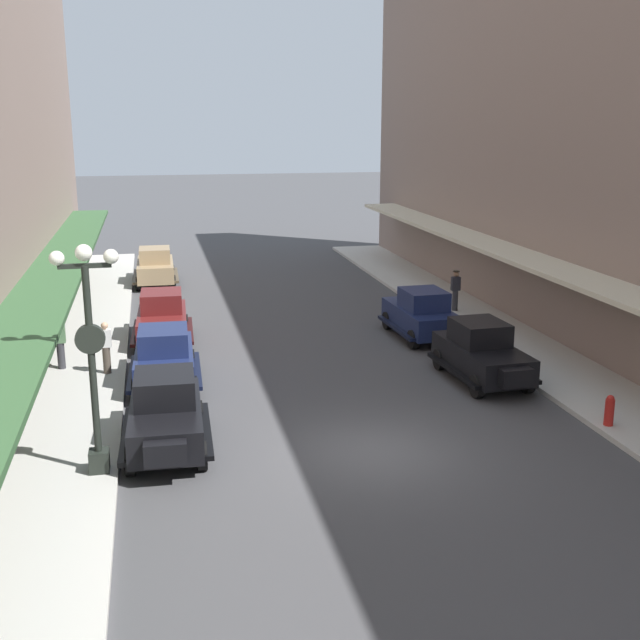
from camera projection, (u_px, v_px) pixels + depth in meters
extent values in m
plane|color=#424244|center=(372.00, 451.00, 19.12)|extent=(200.00, 200.00, 0.00)
cube|color=#B7B5AD|center=(50.00, 477.00, 17.56)|extent=(3.00, 60.00, 0.15)
cube|color=#335933|center=(8.00, 354.00, 16.71)|extent=(1.80, 54.00, 0.16)
cube|color=#19234C|center=(165.00, 362.00, 23.69)|extent=(1.83, 3.95, 0.80)
cube|color=#19234C|center=(163.00, 340.00, 23.26)|extent=(1.49, 1.75, 0.70)
cube|color=#8C9EA8|center=(163.00, 340.00, 23.26)|extent=(1.42, 1.71, 0.42)
cube|color=#19234C|center=(165.00, 341.00, 25.70)|extent=(0.95, 0.39, 0.52)
cube|color=black|center=(133.00, 374.00, 23.60)|extent=(0.35, 3.52, 0.12)
cube|color=black|center=(197.00, 370.00, 23.93)|extent=(0.35, 3.52, 0.12)
cylinder|color=black|center=(140.00, 363.00, 24.95)|extent=(0.24, 0.69, 0.68)
cylinder|color=black|center=(191.00, 360.00, 25.23)|extent=(0.24, 0.69, 0.68)
cylinder|color=black|center=(136.00, 391.00, 22.35)|extent=(0.24, 0.69, 0.68)
cylinder|color=black|center=(193.00, 388.00, 22.63)|extent=(0.24, 0.69, 0.68)
cube|color=#591919|center=(162.00, 323.00, 28.21)|extent=(1.84, 3.96, 0.80)
cube|color=#591919|center=(161.00, 301.00, 28.26)|extent=(1.50, 1.75, 0.70)
cube|color=#8C9EA8|center=(161.00, 301.00, 28.26)|extent=(1.43, 1.71, 0.42)
cube|color=#591919|center=(161.00, 337.00, 26.16)|extent=(0.95, 0.39, 0.52)
cube|color=black|center=(189.00, 330.00, 28.45)|extent=(0.36, 3.52, 0.12)
cube|color=black|center=(136.00, 333.00, 28.12)|extent=(0.36, 3.52, 0.12)
cylinder|color=black|center=(186.00, 343.00, 27.14)|extent=(0.24, 0.69, 0.68)
cylinder|color=black|center=(138.00, 345.00, 26.87)|extent=(0.24, 0.69, 0.68)
cylinder|color=black|center=(185.00, 323.00, 29.75)|extent=(0.24, 0.69, 0.68)
cylinder|color=black|center=(142.00, 325.00, 29.47)|extent=(0.24, 0.69, 0.68)
cube|color=#19234C|center=(421.00, 318.00, 28.94)|extent=(1.85, 3.96, 0.80)
cube|color=#19234C|center=(424.00, 299.00, 28.52)|extent=(1.51, 1.76, 0.70)
cube|color=#8C9EA8|center=(424.00, 299.00, 28.52)|extent=(1.43, 1.72, 0.42)
cube|color=#19234C|center=(401.00, 304.00, 30.93)|extent=(0.95, 0.40, 0.52)
cube|color=black|center=(396.00, 328.00, 28.79)|extent=(0.38, 3.52, 0.12)
cube|color=black|center=(444.00, 324.00, 29.25)|extent=(0.38, 3.52, 0.12)
cylinder|color=black|center=(387.00, 321.00, 30.13)|extent=(0.25, 0.69, 0.68)
cylinder|color=black|center=(427.00, 318.00, 30.52)|extent=(0.25, 0.69, 0.68)
cylinder|color=black|center=(413.00, 339.00, 27.57)|extent=(0.25, 0.69, 0.68)
cylinder|color=black|center=(456.00, 336.00, 27.96)|extent=(0.25, 0.69, 0.68)
cube|color=black|center=(482.00, 358.00, 24.09)|extent=(1.87, 3.97, 0.80)
cube|color=black|center=(480.00, 332.00, 24.14)|extent=(1.51, 1.76, 0.70)
cube|color=#8C9EA8|center=(480.00, 332.00, 24.14)|extent=(1.44, 1.72, 0.42)
cube|color=black|center=(516.00, 378.00, 22.09)|extent=(0.95, 0.40, 0.52)
cube|color=black|center=(509.00, 365.00, 24.41)|extent=(0.39, 3.52, 0.12)
cube|color=black|center=(453.00, 370.00, 23.94)|extent=(0.39, 3.52, 0.12)
cylinder|color=black|center=(527.00, 382.00, 23.11)|extent=(0.25, 0.69, 0.68)
cylinder|color=black|center=(477.00, 386.00, 22.71)|extent=(0.25, 0.69, 0.68)
cylinder|color=black|center=(485.00, 356.00, 25.67)|extent=(0.25, 0.69, 0.68)
cylinder|color=black|center=(440.00, 359.00, 25.27)|extent=(0.25, 0.69, 0.68)
cube|color=black|center=(166.00, 420.00, 19.11)|extent=(1.82, 3.95, 0.80)
cube|color=black|center=(165.00, 388.00, 19.16)|extent=(1.49, 1.74, 0.70)
cube|color=#8C9EA8|center=(165.00, 388.00, 19.16)|extent=(1.42, 1.71, 0.42)
cube|color=black|center=(165.00, 454.00, 17.06)|extent=(0.95, 0.39, 0.52)
cube|color=black|center=(206.00, 430.00, 19.35)|extent=(0.35, 3.52, 0.12)
cube|color=black|center=(127.00, 435.00, 19.02)|extent=(0.35, 3.52, 0.12)
cylinder|color=black|center=(202.00, 456.00, 18.05)|extent=(0.24, 0.69, 0.68)
cylinder|color=black|center=(130.00, 461.00, 17.76)|extent=(0.24, 0.69, 0.68)
cylinder|color=black|center=(198.00, 413.00, 20.65)|extent=(0.24, 0.69, 0.68)
cylinder|color=black|center=(136.00, 417.00, 20.36)|extent=(0.24, 0.69, 0.68)
cube|color=#997F5B|center=(156.00, 270.00, 38.22)|extent=(1.74, 3.92, 0.80)
cube|color=#997F5B|center=(155.00, 255.00, 37.79)|extent=(1.46, 1.72, 0.70)
cube|color=#8C9EA8|center=(155.00, 255.00, 37.79)|extent=(1.39, 1.68, 0.42)
cube|color=#997F5B|center=(155.00, 261.00, 40.22)|extent=(0.94, 0.37, 0.52)
cube|color=#4C3F2D|center=(136.00, 277.00, 38.11)|extent=(0.28, 3.51, 0.12)
cube|color=#4C3F2D|center=(176.00, 275.00, 38.48)|extent=(0.28, 3.51, 0.12)
cylinder|color=black|center=(140.00, 273.00, 39.45)|extent=(0.23, 0.68, 0.68)
cylinder|color=black|center=(172.00, 272.00, 39.77)|extent=(0.23, 0.68, 0.68)
cylinder|color=black|center=(138.00, 284.00, 36.86)|extent=(0.23, 0.68, 0.68)
cylinder|color=black|center=(173.00, 282.00, 37.18)|extent=(0.23, 0.68, 0.68)
cube|color=black|center=(99.00, 461.00, 17.64)|extent=(0.44, 0.44, 0.50)
cylinder|color=black|center=(92.00, 361.00, 17.05)|extent=(0.16, 0.16, 4.20)
cube|color=black|center=(85.00, 266.00, 16.53)|extent=(1.10, 0.10, 0.10)
sphere|color=white|center=(57.00, 258.00, 16.38)|extent=(0.32, 0.32, 0.32)
sphere|color=white|center=(111.00, 256.00, 16.60)|extent=(0.32, 0.32, 0.32)
sphere|color=white|center=(84.00, 253.00, 16.46)|extent=(0.36, 0.36, 0.36)
cylinder|color=black|center=(90.00, 339.00, 16.93)|extent=(0.64, 0.18, 0.64)
cylinder|color=silver|center=(90.00, 338.00, 17.03)|extent=(0.56, 0.02, 0.56)
cylinder|color=#B21E19|center=(609.00, 412.00, 20.27)|extent=(0.24, 0.24, 0.70)
sphere|color=#B21E19|center=(611.00, 399.00, 20.18)|extent=(0.20, 0.20, 0.20)
cylinder|color=#2D2D33|center=(61.00, 356.00, 24.88)|extent=(0.24, 0.24, 0.85)
cube|color=#4C724C|center=(59.00, 334.00, 24.71)|extent=(0.36, 0.22, 0.56)
sphere|color=tan|center=(58.00, 322.00, 24.61)|extent=(0.22, 0.22, 0.22)
cylinder|color=black|center=(58.00, 318.00, 24.58)|extent=(0.28, 0.28, 0.04)
cylinder|color=#2D2D33|center=(455.00, 300.00, 32.46)|extent=(0.24, 0.24, 0.85)
cube|color=#26262D|center=(456.00, 284.00, 32.28)|extent=(0.36, 0.22, 0.56)
sphere|color=#9E7051|center=(456.00, 274.00, 32.18)|extent=(0.22, 0.22, 0.22)
cylinder|color=black|center=(456.00, 271.00, 32.15)|extent=(0.28, 0.28, 0.04)
cylinder|color=#4C4238|center=(107.00, 360.00, 24.43)|extent=(0.24, 0.24, 0.85)
cube|color=white|center=(105.00, 338.00, 24.25)|extent=(0.36, 0.22, 0.56)
sphere|color=tan|center=(104.00, 326.00, 24.15)|extent=(0.22, 0.22, 0.22)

